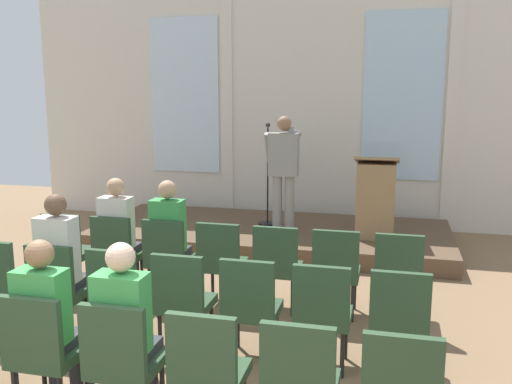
% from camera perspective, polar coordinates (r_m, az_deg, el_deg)
% --- Properties ---
extents(rear_partition, '(9.23, 0.14, 4.31)m').
position_cam_1_polar(rear_partition, '(9.58, 3.54, 9.57)').
color(rear_partition, silver).
rests_on(rear_partition, ground).
extents(stage_platform, '(5.24, 2.20, 0.25)m').
position_cam_1_polar(stage_platform, '(8.51, 1.55, -4.38)').
color(stage_platform, brown).
rests_on(stage_platform, ground).
extents(speaker, '(0.50, 0.69, 1.67)m').
position_cam_1_polar(speaker, '(8.11, 2.82, 2.76)').
color(speaker, gray).
rests_on(speaker, stage_platform).
extents(mic_stand, '(0.28, 0.28, 1.55)m').
position_cam_1_polar(mic_stand, '(8.54, 1.19, -1.13)').
color(mic_stand, black).
rests_on(mic_stand, stage_platform).
extents(lectern, '(0.60, 0.48, 1.16)m').
position_cam_1_polar(lectern, '(7.94, 12.05, -0.66)').
color(lectern, '#93724C').
rests_on(lectern, stage_platform).
extents(chair_r0_c0, '(0.46, 0.44, 0.94)m').
position_cam_1_polar(chair_r0_c0, '(6.78, -18.59, -5.30)').
color(chair_r0_c0, black).
rests_on(chair_r0_c0, ground).
extents(chair_r0_c1, '(0.46, 0.44, 0.94)m').
position_cam_1_polar(chair_r0_c1, '(6.48, -13.99, -5.78)').
color(chair_r0_c1, black).
rests_on(chair_r0_c1, ground).
extents(audience_r0_c1, '(0.36, 0.39, 1.35)m').
position_cam_1_polar(audience_r0_c1, '(6.49, -13.75, -3.81)').
color(audience_r0_c1, '#2D2D33').
rests_on(audience_r0_c1, ground).
extents(chair_r0_c2, '(0.46, 0.44, 0.94)m').
position_cam_1_polar(chair_r0_c2, '(6.23, -8.97, -6.26)').
color(chair_r0_c2, black).
rests_on(chair_r0_c2, ground).
extents(audience_r0_c2, '(0.36, 0.39, 1.34)m').
position_cam_1_polar(audience_r0_c2, '(6.24, -8.75, -4.21)').
color(audience_r0_c2, '#2D2D33').
rests_on(audience_r0_c2, ground).
extents(chair_r0_c3, '(0.46, 0.44, 0.94)m').
position_cam_1_polar(chair_r0_c3, '(6.02, -3.57, -6.73)').
color(chair_r0_c3, black).
rests_on(chair_r0_c3, ground).
extents(chair_r0_c4, '(0.46, 0.44, 0.94)m').
position_cam_1_polar(chair_r0_c4, '(5.88, 2.17, -7.16)').
color(chair_r0_c4, black).
rests_on(chair_r0_c4, ground).
extents(chair_r0_c5, '(0.46, 0.44, 0.94)m').
position_cam_1_polar(chair_r0_c5, '(5.80, 8.14, -7.53)').
color(chair_r0_c5, black).
rests_on(chair_r0_c5, ground).
extents(chair_r0_c6, '(0.46, 0.44, 0.94)m').
position_cam_1_polar(chair_r0_c6, '(5.78, 14.23, -7.82)').
color(chair_r0_c6, black).
rests_on(chair_r0_c6, ground).
extents(chair_r1_c0, '(0.46, 0.44, 0.94)m').
position_cam_1_polar(chair_r1_c0, '(5.89, -24.50, -8.10)').
color(chair_r1_c0, black).
rests_on(chair_r1_c0, ground).
extents(chair_r1_c1, '(0.46, 0.44, 0.94)m').
position_cam_1_polar(chair_r1_c1, '(5.55, -19.47, -8.89)').
color(chair_r1_c1, black).
rests_on(chair_r1_c1, ground).
extents(audience_r1_c1, '(0.36, 0.39, 1.38)m').
position_cam_1_polar(audience_r1_c1, '(5.54, -19.18, -6.42)').
color(audience_r1_c1, '#2D2D33').
rests_on(audience_r1_c1, ground).
extents(chair_r1_c2, '(0.46, 0.44, 0.94)m').
position_cam_1_polar(chair_r1_c2, '(5.25, -13.80, -9.69)').
color(chair_r1_c2, black).
rests_on(chair_r1_c2, ground).
extents(chair_r1_c3, '(0.46, 0.44, 0.94)m').
position_cam_1_polar(chair_r1_c3, '(5.01, -7.48, -10.47)').
color(chair_r1_c3, black).
rests_on(chair_r1_c3, ground).
extents(chair_r1_c4, '(0.46, 0.44, 0.94)m').
position_cam_1_polar(chair_r1_c4, '(4.83, -0.59, -11.18)').
color(chair_r1_c4, black).
rests_on(chair_r1_c4, ground).
extents(chair_r1_c5, '(0.46, 0.44, 0.94)m').
position_cam_1_polar(chair_r1_c5, '(4.73, 6.75, -11.76)').
color(chair_r1_c5, black).
rests_on(chair_r1_c5, ground).
extents(chair_r1_c6, '(0.46, 0.44, 0.94)m').
position_cam_1_polar(chair_r1_c6, '(4.71, 14.31, -12.15)').
color(chair_r1_c6, black).
rests_on(chair_r1_c6, ground).
extents(chair_r2_c2, '(0.46, 0.44, 0.94)m').
position_cam_1_polar(chair_r2_c2, '(4.35, -20.89, -14.48)').
color(chair_r2_c2, black).
rests_on(chair_r2_c2, ground).
extents(audience_r2_c2, '(0.36, 0.39, 1.30)m').
position_cam_1_polar(audience_r2_c2, '(4.34, -20.43, -11.81)').
color(audience_r2_c2, '#2D2D33').
rests_on(audience_r2_c2, ground).
extents(chair_r2_c3, '(0.46, 0.44, 0.94)m').
position_cam_1_polar(chair_r2_c3, '(4.06, -13.48, -15.94)').
color(chair_r2_c3, black).
rests_on(chair_r2_c3, ground).
extents(audience_r2_c3, '(0.36, 0.39, 1.32)m').
position_cam_1_polar(audience_r2_c3, '(4.04, -13.07, -12.94)').
color(audience_r2_c3, '#2D2D33').
rests_on(audience_r2_c3, ground).
extents(chair_r2_c4, '(0.46, 0.44, 0.94)m').
position_cam_1_polar(chair_r2_c4, '(3.84, -4.96, -17.29)').
color(chair_r2_c4, black).
rests_on(chair_r2_c4, ground).
extents(chair_r2_c5, '(0.46, 0.44, 0.94)m').
position_cam_1_polar(chair_r2_c5, '(3.71, 4.48, -18.35)').
color(chair_r2_c5, black).
rests_on(chair_r2_c5, ground).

